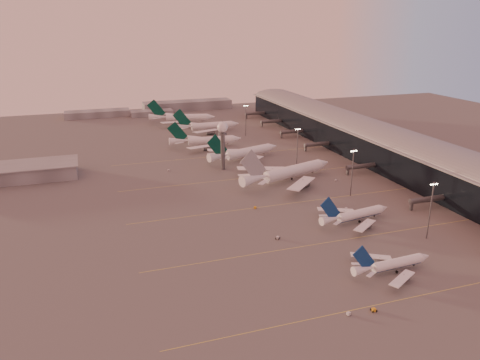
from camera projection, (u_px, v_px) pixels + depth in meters
name	position (u px, v px, depth m)	size (l,w,h in m)	color
ground	(301.00, 260.00, 178.47)	(700.00, 700.00, 0.00)	#605D5D
taxiway_markings	(306.00, 200.00, 237.81)	(180.00, 185.25, 0.02)	#E1CE4F
terminal	(377.00, 143.00, 306.64)	(57.00, 362.00, 23.04)	black
hangar	(3.00, 173.00, 266.10)	(82.00, 27.00, 8.50)	slate
radar_tower	(223.00, 136.00, 280.87)	(6.40, 6.40, 31.10)	#525459
mast_a	(431.00, 208.00, 191.70)	(3.60, 0.56, 25.00)	#525459
mast_b	(352.00, 171.00, 240.11)	(3.60, 0.56, 25.00)	#525459
mast_c	(297.00, 146.00, 287.91)	(3.60, 0.56, 25.00)	#525459
mast_d	(246.00, 119.00, 368.01)	(3.60, 0.56, 25.00)	#525459
distant_horizon	(162.00, 108.00, 469.58)	(165.00, 37.50, 9.00)	slate
narrowbody_near	(392.00, 266.00, 168.80)	(34.36, 27.39, 13.42)	white
narrowbody_mid	(355.00, 216.00, 210.79)	(38.83, 30.78, 15.24)	white
widebody_white	(288.00, 175.00, 264.96)	(63.73, 50.28, 23.20)	white
greentail_a	(244.00, 154.00, 307.10)	(54.36, 43.21, 20.44)	white
greentail_b	(206.00, 142.00, 339.08)	(53.69, 43.18, 19.51)	white
greentail_c	(208.00, 127.00, 385.49)	(55.70, 45.02, 20.25)	white
greentail_d	(182.00, 119.00, 417.58)	(58.54, 46.72, 21.65)	white
gsv_truck_a	(350.00, 312.00, 144.58)	(5.84, 2.96, 2.25)	silver
gsv_tug_near	(374.00, 310.00, 146.54)	(2.32, 3.74, 1.05)	gold
gsv_tug_mid	(278.00, 238.00, 195.38)	(4.33, 4.12, 1.07)	silver
gsv_truck_b	(347.00, 207.00, 225.89)	(5.80, 2.57, 2.27)	silver
gsv_truck_c	(255.00, 206.00, 227.39)	(5.15, 5.63, 2.28)	gold
gsv_catering_b	(336.00, 178.00, 265.71)	(5.70, 3.83, 4.30)	silver
gsv_tug_far	(258.00, 177.00, 272.51)	(3.80, 4.63, 1.15)	gold
gsv_truck_d	(169.00, 169.00, 284.33)	(3.83, 5.93, 2.25)	silver
gsv_tug_hangar	(252.00, 152.00, 324.78)	(3.41, 2.15, 0.95)	gold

